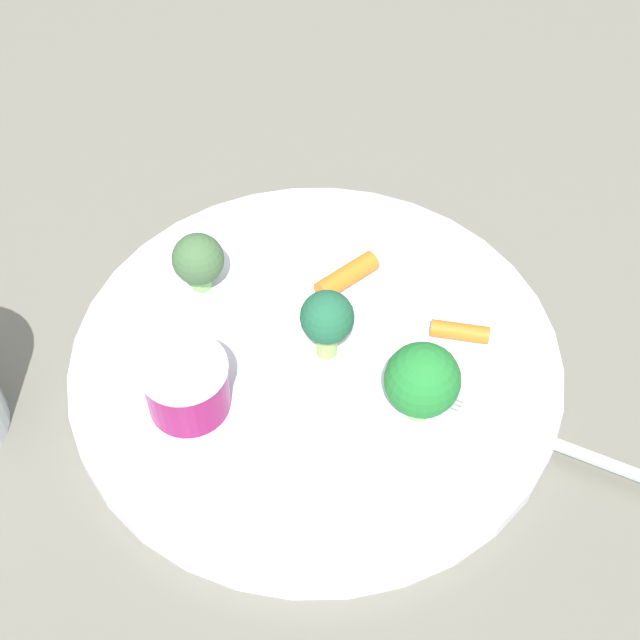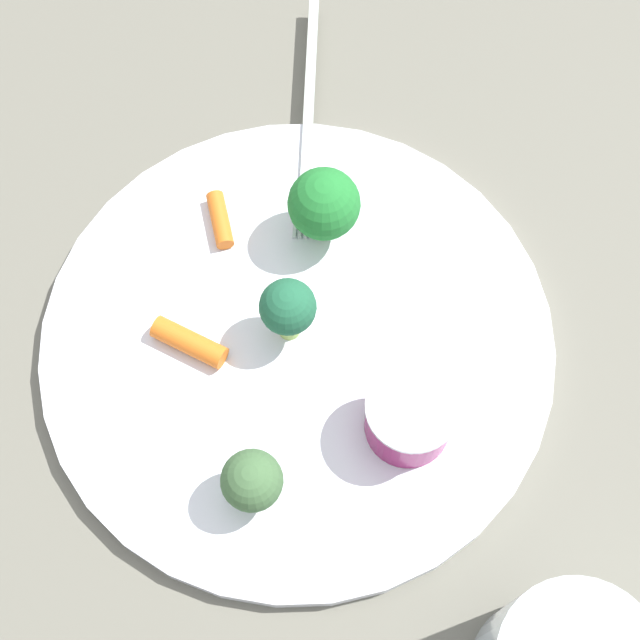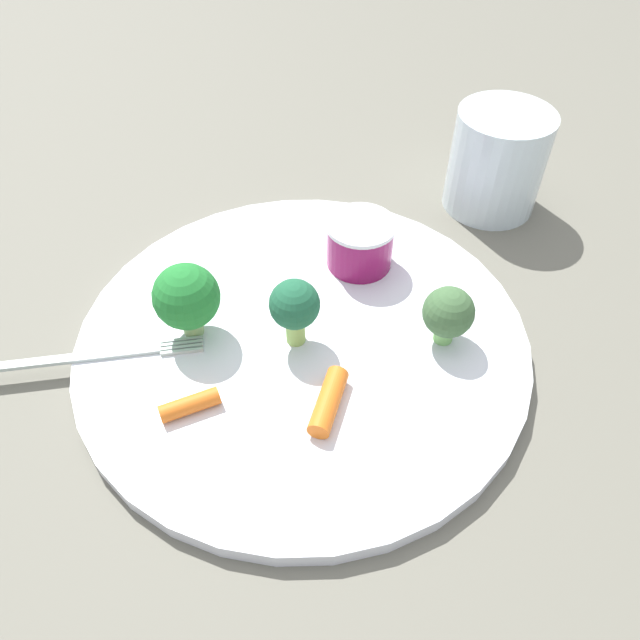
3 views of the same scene
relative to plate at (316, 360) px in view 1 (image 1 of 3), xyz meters
The scene contains 9 objects.
ground_plane 0.01m from the plate, ahead, with size 2.40×2.40×0.00m, color #656357.
plate is the anchor object (origin of this frame).
sauce_cup 0.09m from the plate, behind, with size 0.05×0.05×0.04m.
broccoli_floret_0 0.08m from the plate, 53.51° to the right, with size 0.04×0.04×0.06m.
broccoli_floret_1 0.04m from the plate, ahead, with size 0.03×0.03×0.05m.
broccoli_floret_2 0.10m from the plate, 125.00° to the left, with size 0.03×0.03×0.04m.
carrot_stick_0 0.09m from the plate, ahead, with size 0.01×0.01×0.04m, color orange.
carrot_stick_1 0.06m from the plate, 53.40° to the left, with size 0.01×0.01×0.05m, color orange.
fork 0.16m from the plate, 43.28° to the right, with size 0.14×0.14×0.00m.
Camera 1 is at (-0.10, -0.32, 0.46)m, focal length 50.12 mm.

